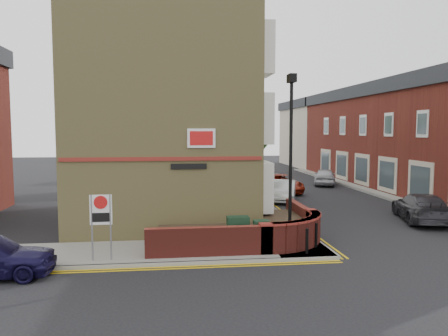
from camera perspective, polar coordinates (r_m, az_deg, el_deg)
ground at (r=15.01m, az=3.76°, el=-12.23°), size 120.00×120.00×0.00m
pavement_corner at (r=16.21m, az=-9.74°, el=-10.76°), size 13.00×3.00×0.12m
pavement_main at (r=30.76m, az=1.89°, el=-3.20°), size 2.00×32.00×0.12m
pavement_far at (r=31.60m, az=22.94°, el=-3.37°), size 4.00×40.00×0.12m
kerb_side at (r=14.77m, az=-10.03°, el=-12.34°), size 13.00×0.15×0.12m
kerb_main_near at (r=30.93m, az=3.73°, el=-3.16°), size 0.15×32.00×0.12m
kerb_main_far at (r=30.66m, az=19.69°, el=-3.51°), size 0.15×40.00×0.12m
yellow_lines_side at (r=14.55m, az=-10.08°, el=-12.84°), size 13.00×0.28×0.01m
yellow_lines_main at (r=30.98m, az=4.18°, el=-3.25°), size 0.28×32.00×0.01m
corner_building at (r=22.16m, az=-7.44°, el=9.57°), size 8.95×10.40×13.60m
garden_wall at (r=17.38m, az=2.21°, el=-9.82°), size 6.80×6.00×1.20m
lamppost at (r=15.91m, az=8.70°, el=0.98°), size 0.25×0.50×6.30m
utility_cabinet_large at (r=16.01m, az=1.83°, el=-8.45°), size 0.80×0.45×1.20m
utility_cabinet_small at (r=15.87m, az=4.89°, el=-8.77°), size 0.55×0.40×1.10m
bollard_near at (r=15.71m, az=10.78°, el=-9.37°), size 0.11×0.11×0.90m
bollard_far at (r=16.63m, az=11.93°, el=-8.58°), size 0.11×0.11×0.90m
zone_sign at (r=15.03m, az=-15.77°, el=-5.93°), size 0.72×0.07×2.20m
far_terrace at (r=35.52m, az=22.05°, el=3.99°), size 5.40×30.40×8.00m
far_terrace_cream at (r=54.85m, az=11.35°, el=4.49°), size 5.40×12.40×8.00m
tree_near at (r=28.52m, az=2.52°, el=5.52°), size 3.64×3.65×6.70m
tree_mid at (r=36.44m, az=0.45°, el=6.19°), size 4.03×4.03×7.42m
tree_far at (r=44.38m, az=-0.89°, el=5.61°), size 3.81×3.81×7.00m
traffic_light_assembly at (r=39.45m, az=0.47°, el=2.59°), size 0.20×0.16×4.20m
silver_car_near at (r=27.59m, az=7.83°, el=-2.96°), size 2.48×4.14×1.29m
red_car_main at (r=31.28m, az=7.32°, el=-2.01°), size 2.90×4.95×1.29m
grey_car_far at (r=23.39m, az=24.33°, el=-4.69°), size 3.11×5.07×1.37m
silver_car_far at (r=36.19m, az=13.04°, el=-1.09°), size 2.88×4.32×1.37m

